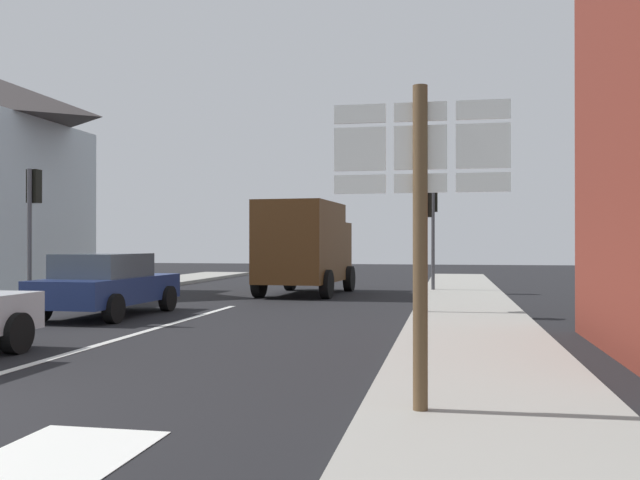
{
  "coord_description": "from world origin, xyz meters",
  "views": [
    {
      "loc": [
        5.78,
        -5.67,
        1.71
      ],
      "look_at": [
        2.44,
        11.82,
        1.8
      ],
      "focal_mm": 38.19,
      "sensor_mm": 36.0,
      "label": 1
    }
  ],
  "objects_px": {
    "route_sign_post": "(420,212)",
    "traffic_light_near_right": "(425,214)",
    "traffic_light_far_right": "(433,214)",
    "traffic_light_near_left": "(33,205)",
    "delivery_truck": "(305,245)",
    "sedan_far": "(107,284)"
  },
  "relations": [
    {
      "from": "traffic_light_far_right",
      "to": "traffic_light_near_left",
      "type": "relative_size",
      "value": 1.0
    },
    {
      "from": "delivery_truck",
      "to": "route_sign_post",
      "type": "distance_m",
      "value": 16.3
    },
    {
      "from": "traffic_light_far_right",
      "to": "traffic_light_near_right",
      "type": "bearing_deg",
      "value": -90.0
    },
    {
      "from": "delivery_truck",
      "to": "traffic_light_near_right",
      "type": "height_order",
      "value": "traffic_light_near_right"
    },
    {
      "from": "route_sign_post",
      "to": "traffic_light_near_right",
      "type": "height_order",
      "value": "traffic_light_near_right"
    },
    {
      "from": "route_sign_post",
      "to": "traffic_light_near_left",
      "type": "xyz_separation_m",
      "value": [
        -10.74,
        10.0,
        0.74
      ]
    },
    {
      "from": "traffic_light_near_left",
      "to": "traffic_light_near_right",
      "type": "distance_m",
      "value": 10.48
    },
    {
      "from": "sedan_far",
      "to": "traffic_light_near_left",
      "type": "xyz_separation_m",
      "value": [
        -3.13,
        1.79,
        1.98
      ]
    },
    {
      "from": "sedan_far",
      "to": "traffic_light_near_right",
      "type": "distance_m",
      "value": 7.61
    },
    {
      "from": "traffic_light_far_right",
      "to": "traffic_light_near_left",
      "type": "bearing_deg",
      "value": -145.94
    },
    {
      "from": "traffic_light_near_left",
      "to": "traffic_light_near_right",
      "type": "xyz_separation_m",
      "value": [
        10.46,
        -0.54,
        -0.36
      ]
    },
    {
      "from": "route_sign_post",
      "to": "traffic_light_near_right",
      "type": "relative_size",
      "value": 0.99
    },
    {
      "from": "traffic_light_far_right",
      "to": "traffic_light_near_right",
      "type": "xyz_separation_m",
      "value": [
        0.0,
        -7.62,
        -0.35
      ]
    },
    {
      "from": "traffic_light_near_left",
      "to": "sedan_far",
      "type": "bearing_deg",
      "value": -29.75
    },
    {
      "from": "delivery_truck",
      "to": "traffic_light_near_right",
      "type": "distance_m",
      "value": 7.52
    },
    {
      "from": "traffic_light_near_right",
      "to": "traffic_light_far_right",
      "type": "bearing_deg",
      "value": 90.0
    },
    {
      "from": "sedan_far",
      "to": "route_sign_post",
      "type": "bearing_deg",
      "value": -47.19
    },
    {
      "from": "route_sign_post",
      "to": "traffic_light_near_right",
      "type": "distance_m",
      "value": 9.47
    },
    {
      "from": "traffic_light_far_right",
      "to": "delivery_truck",
      "type": "bearing_deg",
      "value": -161.45
    },
    {
      "from": "route_sign_post",
      "to": "delivery_truck",
      "type": "bearing_deg",
      "value": 105.89
    },
    {
      "from": "sedan_far",
      "to": "traffic_light_near_right",
      "type": "height_order",
      "value": "traffic_light_near_right"
    },
    {
      "from": "delivery_truck",
      "to": "route_sign_post",
      "type": "relative_size",
      "value": 1.6
    }
  ]
}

